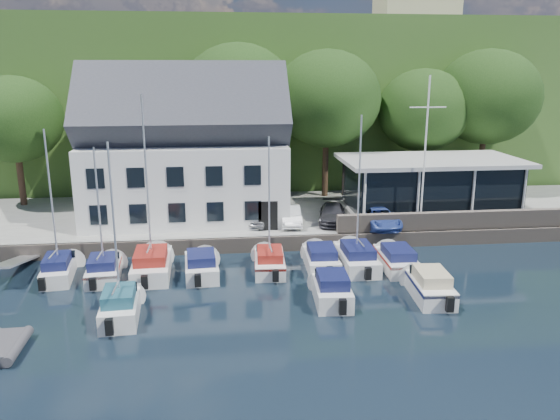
# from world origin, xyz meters

# --- Properties ---
(ground) EXTENTS (180.00, 180.00, 0.00)m
(ground) POSITION_xyz_m (0.00, 0.00, 0.00)
(ground) COLOR black
(ground) RESTS_ON ground
(quay) EXTENTS (60.00, 13.00, 1.00)m
(quay) POSITION_xyz_m (0.00, 17.50, 0.50)
(quay) COLOR #989993
(quay) RESTS_ON ground
(quay_face) EXTENTS (60.00, 0.30, 1.00)m
(quay_face) POSITION_xyz_m (0.00, 11.00, 0.50)
(quay_face) COLOR #6D6157
(quay_face) RESTS_ON ground
(hillside) EXTENTS (160.00, 75.00, 16.00)m
(hillside) POSITION_xyz_m (0.00, 62.00, 8.00)
(hillside) COLOR #365821
(hillside) RESTS_ON ground
(field_patch) EXTENTS (50.00, 30.00, 0.30)m
(field_patch) POSITION_xyz_m (8.00, 70.00, 16.15)
(field_patch) COLOR #5D6834
(field_patch) RESTS_ON hillside
(farmhouse) EXTENTS (10.40, 7.00, 8.20)m
(farmhouse) POSITION_xyz_m (22.00, 52.00, 20.10)
(farmhouse) COLOR #C7B398
(farmhouse) RESTS_ON hillside
(harbor_building) EXTENTS (14.40, 8.20, 8.70)m
(harbor_building) POSITION_xyz_m (-7.00, 16.50, 5.35)
(harbor_building) COLOR white
(harbor_building) RESTS_ON quay
(club_pavilion) EXTENTS (13.20, 7.20, 4.10)m
(club_pavilion) POSITION_xyz_m (11.00, 16.00, 3.05)
(club_pavilion) COLOR black
(club_pavilion) RESTS_ON quay
(seawall) EXTENTS (18.00, 0.50, 1.20)m
(seawall) POSITION_xyz_m (12.00, 11.40, 1.60)
(seawall) COLOR #6D6157
(seawall) RESTS_ON quay
(gangway) EXTENTS (1.20, 6.00, 1.40)m
(gangway) POSITION_xyz_m (-16.50, 9.00, 0.00)
(gangway) COLOR silver
(gangway) RESTS_ON ground
(car_silver) EXTENTS (2.38, 3.64, 1.15)m
(car_silver) POSITION_xyz_m (-1.92, 13.91, 1.58)
(car_silver) COLOR #BABBBF
(car_silver) RESTS_ON quay
(car_white) EXTENTS (1.53, 3.93, 1.28)m
(car_white) POSITION_xyz_m (0.18, 13.76, 1.64)
(car_white) COLOR white
(car_white) RESTS_ON quay
(car_dgrey) EXTENTS (2.69, 4.67, 1.27)m
(car_dgrey) POSITION_xyz_m (3.19, 13.95, 1.64)
(car_dgrey) COLOR #302F35
(car_dgrey) RESTS_ON quay
(car_blue) EXTENTS (1.72, 4.12, 1.39)m
(car_blue) POSITION_xyz_m (6.19, 12.48, 1.70)
(car_blue) COLOR #334B9C
(car_blue) RESTS_ON quay
(flagpole) EXTENTS (2.44, 0.20, 10.16)m
(flagpole) POSITION_xyz_m (8.92, 11.96, 6.08)
(flagpole) COLOR white
(flagpole) RESTS_ON quay
(tree_0) EXTENTS (7.39, 7.39, 10.11)m
(tree_0) POSITION_xyz_m (-20.28, 21.70, 6.05)
(tree_0) COLOR black
(tree_0) RESTS_ON quay
(tree_1) EXTENTS (7.73, 7.73, 10.56)m
(tree_1) POSITION_xyz_m (-11.34, 21.93, 6.28)
(tree_1) COLOR black
(tree_1) RESTS_ON quay
(tree_2) EXTENTS (9.23, 9.23, 12.62)m
(tree_2) POSITION_xyz_m (-2.96, 22.51, 7.31)
(tree_2) COLOR black
(tree_2) RESTS_ON quay
(tree_3) EXTENTS (8.87, 8.87, 12.13)m
(tree_3) POSITION_xyz_m (4.27, 22.26, 7.06)
(tree_3) COLOR black
(tree_3) RESTS_ON quay
(tree_4) EXTENTS (7.75, 7.75, 10.59)m
(tree_4) POSITION_xyz_m (12.69, 22.59, 6.30)
(tree_4) COLOR black
(tree_4) RESTS_ON quay
(tree_5) EXTENTS (8.93, 8.93, 12.21)m
(tree_5) POSITION_xyz_m (18.29, 22.64, 7.10)
(tree_5) COLOR black
(tree_5) RESTS_ON quay
(boat_r1_0) EXTENTS (2.37, 6.06, 8.36)m
(boat_r1_0) POSITION_xyz_m (-13.90, 7.78, 4.18)
(boat_r1_0) COLOR white
(boat_r1_0) RESTS_ON ground
(boat_r1_1) EXTENTS (2.35, 5.59, 8.31)m
(boat_r1_1) POSITION_xyz_m (-11.32, 7.36, 4.15)
(boat_r1_1) COLOR white
(boat_r1_1) RESTS_ON ground
(boat_r1_2) EXTENTS (2.50, 6.94, 9.39)m
(boat_r1_2) POSITION_xyz_m (-8.69, 7.70, 4.70)
(boat_r1_2) COLOR white
(boat_r1_2) RESTS_ON ground
(boat_r1_3) EXTENTS (2.36, 5.68, 1.43)m
(boat_r1_3) POSITION_xyz_m (-5.84, 7.25, 0.72)
(boat_r1_3) COLOR white
(boat_r1_3) RESTS_ON ground
(boat_r1_4) EXTENTS (2.23, 5.97, 8.25)m
(boat_r1_4) POSITION_xyz_m (-1.86, 7.64, 4.13)
(boat_r1_4) COLOR white
(boat_r1_4) RESTS_ON ground
(boat_r1_5) EXTENTS (2.24, 5.98, 1.38)m
(boat_r1_5) POSITION_xyz_m (1.25, 7.77, 0.69)
(boat_r1_5) COLOR white
(boat_r1_5) RESTS_ON ground
(boat_r1_6) EXTENTS (2.16, 6.73, 8.94)m
(boat_r1_6) POSITION_xyz_m (3.38, 7.62, 4.47)
(boat_r1_6) COLOR white
(boat_r1_6) RESTS_ON ground
(boat_r1_7) EXTENTS (2.17, 6.15, 1.39)m
(boat_r1_7) POSITION_xyz_m (5.70, 7.09, 0.69)
(boat_r1_7) COLOR white
(boat_r1_7) RESTS_ON ground
(boat_r2_1) EXTENTS (2.19, 5.59, 9.38)m
(boat_r2_1) POSITION_xyz_m (-9.53, 2.07, 4.69)
(boat_r2_1) COLOR white
(boat_r2_1) RESTS_ON ground
(boat_r2_3) EXTENTS (2.24, 5.44, 1.57)m
(boat_r2_3) POSITION_xyz_m (0.89, 2.89, 0.78)
(boat_r2_3) COLOR white
(boat_r2_3) RESTS_ON ground
(boat_r2_4) EXTENTS (2.36, 5.99, 1.55)m
(boat_r2_4) POSITION_xyz_m (6.05, 2.81, 0.78)
(boat_r2_4) COLOR white
(boat_r2_4) RESTS_ON ground
(dinghy_1) EXTENTS (1.88, 3.06, 0.70)m
(dinghy_1) POSITION_xyz_m (-13.93, -0.78, 0.35)
(dinghy_1) COLOR #3E3D42
(dinghy_1) RESTS_ON ground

